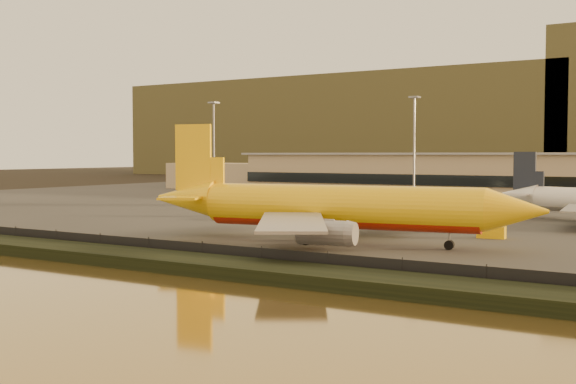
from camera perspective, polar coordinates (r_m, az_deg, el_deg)
name	(u,v)px	position (r m, az deg, el deg)	size (l,w,h in m)	color
ground	(253,250)	(93.31, -2.76, -4.60)	(900.00, 900.00, 0.00)	black
embankment	(165,261)	(79.90, -9.70, -5.41)	(320.00, 7.00, 1.40)	black
tarmac	(476,205)	(179.51, 14.64, -1.01)	(320.00, 220.00, 0.20)	#2D2D2D
perimeter_fence	(188,252)	(82.83, -7.87, -4.68)	(300.00, 0.05, 2.20)	black
terminal_building	(459,175)	(212.70, 13.33, 1.28)	(202.00, 25.00, 12.60)	tan
apron_light_masts	(520,138)	(155.85, 17.84, 4.10)	(152.20, 12.20, 25.40)	slate
distant_hills	(576,119)	(423.07, 21.77, 5.37)	(470.00, 160.00, 70.00)	brown
dhl_cargo_jet	(334,208)	(97.65, 3.63, -1.24)	(55.20, 53.50, 16.51)	yellow
gse_vehicle_yellow	(491,232)	(108.40, 15.77, -3.07)	(3.94, 1.78, 1.78)	yellow
gse_vehicle_white	(261,215)	(133.62, -2.14, -1.80)	(4.27, 1.92, 1.92)	white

